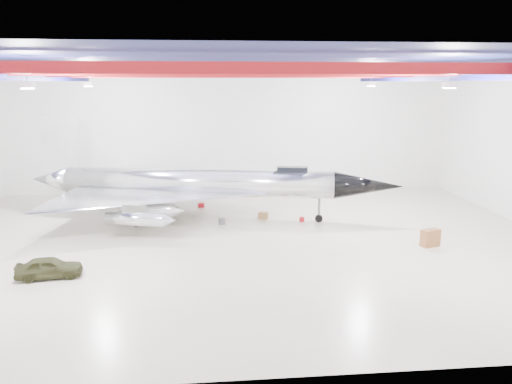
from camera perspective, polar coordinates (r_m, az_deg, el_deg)
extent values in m
plane|color=#C0B898|center=(31.63, -1.84, -5.67)|extent=(40.00, 40.00, 0.00)
plane|color=silver|center=(45.26, -3.13, 6.93)|extent=(40.00, 0.00, 40.00)
plane|color=#0A0F38|center=(30.09, -1.99, 14.66)|extent=(40.00, 40.00, 0.00)
cube|color=maroon|center=(21.11, -0.40, 14.00)|extent=(39.50, 0.25, 0.50)
cube|color=maroon|center=(27.08, -1.57, 13.64)|extent=(39.50, 0.25, 0.50)
cube|color=maroon|center=(33.07, -2.32, 13.42)|extent=(39.50, 0.25, 0.50)
cube|color=maroon|center=(39.06, -2.83, 13.26)|extent=(39.50, 0.25, 0.50)
cube|color=#0D0D4E|center=(31.67, -24.70, 11.82)|extent=(0.25, 29.50, 0.40)
cube|color=#0D0D4E|center=(33.07, 19.77, 12.20)|extent=(0.25, 29.50, 0.40)
cube|color=silver|center=(25.35, -24.68, 11.05)|extent=(0.55, 0.55, 0.25)
cube|color=silver|center=(26.80, 21.25, 11.34)|extent=(0.55, 0.55, 0.25)
cube|color=silver|center=(36.91, -18.61, 11.60)|extent=(0.55, 0.55, 0.25)
cube|color=silver|center=(37.92, 13.03, 11.93)|extent=(0.55, 0.55, 0.25)
cylinder|color=silver|center=(36.38, -6.64, 1.10)|extent=(19.49, 5.76, 1.95)
cone|color=black|center=(35.80, 12.76, 0.68)|extent=(5.16, 2.87, 1.95)
cone|color=silver|center=(40.29, -22.41, 1.34)|extent=(3.25, 2.49, 1.95)
cube|color=silver|center=(39.47, -21.46, 4.93)|extent=(2.70, 0.65, 4.38)
cube|color=black|center=(35.35, 4.18, 2.50)|extent=(2.26, 1.19, 0.49)
cylinder|color=silver|center=(32.47, -13.67, -3.04)|extent=(3.80, 1.59, 0.88)
cylinder|color=silver|center=(34.69, -12.35, -1.98)|extent=(3.80, 1.59, 0.88)
cylinder|color=silver|center=(40.13, -9.78, 0.08)|extent=(3.80, 1.59, 0.88)
cylinder|color=silver|center=(42.43, -8.91, 0.78)|extent=(3.80, 1.59, 0.88)
cylinder|color=#59595B|center=(35.96, 7.22, -2.08)|extent=(0.18, 0.18, 1.75)
cylinder|color=black|center=(36.11, 7.19, -3.01)|extent=(0.58, 0.32, 0.55)
cylinder|color=#59595B|center=(35.57, -13.56, -2.49)|extent=(0.18, 0.18, 1.75)
cylinder|color=black|center=(35.73, -13.52, -3.43)|extent=(0.58, 0.32, 0.55)
cylinder|color=#59595B|center=(40.06, -11.28, -0.72)|extent=(0.18, 0.18, 1.75)
cylinder|color=black|center=(40.19, -11.25, -1.56)|extent=(0.58, 0.32, 0.55)
imported|color=#303118|center=(27.90, -22.57, -7.96)|extent=(3.41, 1.72, 1.11)
cube|color=brown|center=(32.39, 19.30, -4.97)|extent=(1.27, 0.92, 1.05)
cube|color=olive|center=(36.78, -12.46, -3.05)|extent=(0.56, 0.45, 0.38)
cube|color=#A01019|center=(40.33, -6.30, -1.49)|extent=(0.55, 0.47, 0.35)
cylinder|color=#59595B|center=(35.38, -3.91, -3.36)|extent=(0.52, 0.52, 0.43)
cube|color=olive|center=(36.74, 0.82, -2.71)|extent=(0.80, 0.74, 0.46)
cube|color=#59595B|center=(38.19, -16.56, -2.82)|extent=(0.39, 0.34, 0.23)
cylinder|color=#A01019|center=(36.13, 5.26, -3.12)|extent=(0.40, 0.40, 0.34)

